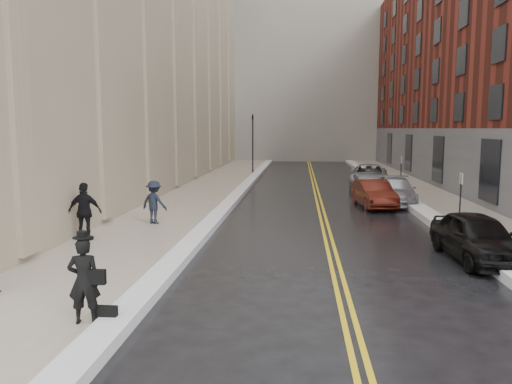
% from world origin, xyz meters
% --- Properties ---
extents(ground, '(160.00, 160.00, 0.00)m').
position_xyz_m(ground, '(0.00, 0.00, 0.00)').
color(ground, black).
rests_on(ground, ground).
extents(sidewalk_left, '(4.00, 64.00, 0.15)m').
position_xyz_m(sidewalk_left, '(-4.50, 16.00, 0.07)').
color(sidewalk_left, gray).
rests_on(sidewalk_left, ground).
extents(sidewalk_right, '(3.00, 64.00, 0.15)m').
position_xyz_m(sidewalk_right, '(9.00, 16.00, 0.07)').
color(sidewalk_right, gray).
rests_on(sidewalk_right, ground).
extents(lane_stripe_a, '(0.12, 64.00, 0.01)m').
position_xyz_m(lane_stripe_a, '(2.38, 16.00, 0.00)').
color(lane_stripe_a, gold).
rests_on(lane_stripe_a, ground).
extents(lane_stripe_b, '(0.12, 64.00, 0.01)m').
position_xyz_m(lane_stripe_b, '(2.62, 16.00, 0.00)').
color(lane_stripe_b, gold).
rests_on(lane_stripe_b, ground).
extents(snow_ridge_left, '(0.70, 60.80, 0.26)m').
position_xyz_m(snow_ridge_left, '(-2.20, 16.00, 0.13)').
color(snow_ridge_left, white).
rests_on(snow_ridge_left, ground).
extents(snow_ridge_right, '(0.85, 60.80, 0.30)m').
position_xyz_m(snow_ridge_right, '(7.15, 16.00, 0.15)').
color(snow_ridge_right, white).
rests_on(snow_ridge_right, ground).
extents(tower_far_right, '(22.00, 18.00, 44.00)m').
position_xyz_m(tower_far_right, '(14.00, 66.00, 22.00)').
color(tower_far_right, slate).
rests_on(tower_far_right, ground).
extents(traffic_signal, '(0.18, 0.15, 5.20)m').
position_xyz_m(traffic_signal, '(-2.60, 30.00, 3.08)').
color(traffic_signal, black).
rests_on(traffic_signal, ground).
extents(parking_sign_near, '(0.06, 0.35, 2.23)m').
position_xyz_m(parking_sign_near, '(7.90, 8.00, 1.36)').
color(parking_sign_near, black).
rests_on(parking_sign_near, ground).
extents(parking_sign_far, '(0.06, 0.35, 2.23)m').
position_xyz_m(parking_sign_far, '(7.90, 20.00, 1.36)').
color(parking_sign_far, black).
rests_on(parking_sign_far, ground).
extents(car_black, '(2.04, 4.41, 1.46)m').
position_xyz_m(car_black, '(6.80, 2.78, 0.73)').
color(car_black, black).
rests_on(car_black, ground).
extents(car_maroon, '(1.98, 4.35, 1.38)m').
position_xyz_m(car_maroon, '(5.20, 13.06, 0.69)').
color(car_maroon, '#49150D').
rests_on(car_maroon, ground).
extents(car_silver_near, '(2.42, 4.90, 1.37)m').
position_xyz_m(car_silver_near, '(6.55, 14.28, 0.69)').
color(car_silver_near, '#A5A7AD').
rests_on(car_silver_near, ground).
extents(car_silver_far, '(3.18, 5.86, 1.56)m').
position_xyz_m(car_silver_far, '(6.14, 21.85, 0.78)').
color(car_silver_far, '#93969A').
rests_on(car_silver_far, ground).
extents(pedestrian_main, '(0.70, 0.53, 1.73)m').
position_xyz_m(pedestrian_main, '(-2.80, -3.34, 1.02)').
color(pedestrian_main, black).
rests_on(pedestrian_main, sidewalk_left).
extents(pedestrian_b, '(1.29, 1.00, 1.75)m').
position_xyz_m(pedestrian_b, '(-4.45, 7.02, 1.03)').
color(pedestrian_b, black).
rests_on(pedestrian_b, sidewalk_left).
extents(pedestrian_c, '(1.18, 0.50, 2.01)m').
position_xyz_m(pedestrian_c, '(-5.93, 3.80, 1.16)').
color(pedestrian_c, black).
rests_on(pedestrian_c, sidewalk_left).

